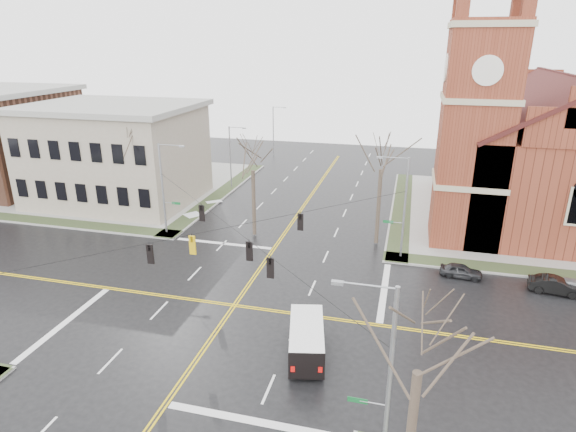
% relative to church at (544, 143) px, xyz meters
% --- Properties ---
extents(ground, '(120.00, 120.00, 0.00)m').
position_rel_church_xyz_m(ground, '(-24.76, -24.78, -8.43)').
color(ground, black).
rests_on(ground, ground).
extents(sidewalks, '(80.00, 80.00, 0.17)m').
position_rel_church_xyz_m(sidewalks, '(-24.76, -24.78, -8.36)').
color(sidewalks, gray).
rests_on(sidewalks, ground).
extents(road_markings, '(100.00, 100.00, 0.01)m').
position_rel_church_xyz_m(road_markings, '(-24.76, -24.78, -8.43)').
color(road_markings, gold).
rests_on(road_markings, ground).
extents(church, '(24.28, 27.48, 27.50)m').
position_rel_church_xyz_m(church, '(0.00, 0.00, 0.00)').
color(church, maroon).
rests_on(church, ground).
extents(civic_building_a, '(18.00, 14.00, 11.00)m').
position_rel_church_xyz_m(civic_building_a, '(-46.76, -4.78, -2.93)').
color(civic_building_a, gray).
rests_on(civic_building_a, ground).
extents(signal_pole_ne, '(2.75, 0.22, 9.00)m').
position_rel_church_xyz_m(signal_pole_ne, '(-13.44, -13.28, -3.48)').
color(signal_pole_ne, gray).
rests_on(signal_pole_ne, ground).
extents(signal_pole_nw, '(2.75, 0.22, 9.00)m').
position_rel_church_xyz_m(signal_pole_nw, '(-36.09, -13.28, -3.48)').
color(signal_pole_nw, gray).
rests_on(signal_pole_nw, ground).
extents(signal_pole_se, '(2.75, 0.22, 9.00)m').
position_rel_church_xyz_m(signal_pole_se, '(-13.44, -36.28, -3.48)').
color(signal_pole_se, gray).
rests_on(signal_pole_se, ground).
extents(span_wires, '(23.02, 23.02, 0.03)m').
position_rel_church_xyz_m(span_wires, '(-24.76, -24.78, -2.23)').
color(span_wires, black).
rests_on(span_wires, ground).
extents(traffic_signals, '(8.21, 8.26, 1.30)m').
position_rel_church_xyz_m(traffic_signals, '(-24.76, -25.45, -2.98)').
color(traffic_signals, black).
rests_on(traffic_signals, ground).
extents(streetlight_north_a, '(2.30, 0.20, 8.00)m').
position_rel_church_xyz_m(streetlight_north_a, '(-35.42, 3.22, -3.97)').
color(streetlight_north_a, gray).
rests_on(streetlight_north_a, ground).
extents(streetlight_north_b, '(2.30, 0.20, 8.00)m').
position_rel_church_xyz_m(streetlight_north_b, '(-35.42, 23.22, -3.97)').
color(streetlight_north_b, gray).
rests_on(streetlight_north_b, ground).
extents(cargo_van, '(3.15, 5.62, 2.02)m').
position_rel_church_xyz_m(cargo_van, '(-18.43, -29.03, -7.24)').
color(cargo_van, white).
rests_on(cargo_van, ground).
extents(parked_car_a, '(3.43, 1.61, 1.14)m').
position_rel_church_xyz_m(parked_car_a, '(-8.36, -15.92, -7.87)').
color(parked_car_a, black).
rests_on(parked_car_a, ground).
extents(parked_car_b, '(4.03, 1.83, 1.28)m').
position_rel_church_xyz_m(parked_car_b, '(-1.55, -16.90, -7.79)').
color(parked_car_b, black).
rests_on(parked_car_b, ground).
extents(parked_car_c, '(3.71, 1.67, 1.06)m').
position_rel_church_xyz_m(parked_car_c, '(-0.17, -16.50, -7.91)').
color(parked_car_c, '#979799').
rests_on(parked_car_c, ground).
extents(tree_nw_far, '(4.00, 4.00, 11.33)m').
position_rel_church_xyz_m(tree_nw_far, '(-40.21, -11.02, -0.23)').
color(tree_nw_far, '#383024').
rests_on(tree_nw_far, ground).
extents(tree_nw_near, '(4.00, 4.00, 9.79)m').
position_rel_church_xyz_m(tree_nw_near, '(-27.51, -11.64, -1.33)').
color(tree_nw_near, '#383024').
rests_on(tree_nw_near, ground).
extents(tree_ne, '(4.00, 4.00, 10.77)m').
position_rel_church_xyz_m(tree_ne, '(-15.63, -10.77, -0.63)').
color(tree_ne, '#383024').
rests_on(tree_ne, ground).
extents(tree_se, '(4.00, 4.00, 10.84)m').
position_rel_church_xyz_m(tree_se, '(-12.34, -39.11, -0.58)').
color(tree_se, '#383024').
rests_on(tree_se, ground).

